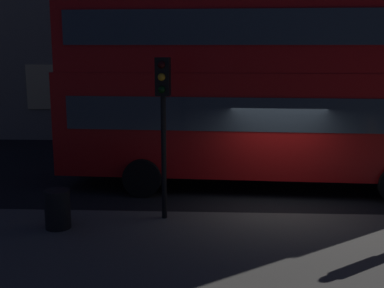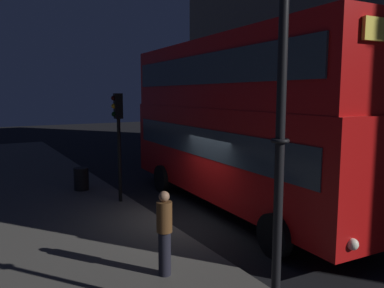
% 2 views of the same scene
% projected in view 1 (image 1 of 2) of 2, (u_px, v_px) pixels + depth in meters
% --- Properties ---
extents(ground_plane, '(80.00, 80.00, 0.00)m').
position_uv_depth(ground_plane, '(279.00, 208.00, 12.74)').
color(ground_plane, black).
extents(double_decker_bus, '(11.33, 3.20, 5.53)m').
position_uv_depth(double_decker_bus, '(255.00, 81.00, 14.06)').
color(double_decker_bus, '#B20F0F').
rests_on(double_decker_bus, ground).
extents(traffic_light_near_kerb, '(0.35, 0.38, 3.73)m').
position_uv_depth(traffic_light_near_kerb, '(163.00, 104.00, 11.16)').
color(traffic_light_near_kerb, black).
rests_on(traffic_light_near_kerb, sidewalk_slab).
extents(litter_bin, '(0.56, 0.56, 0.87)m').
position_uv_depth(litter_bin, '(58.00, 209.00, 10.97)').
color(litter_bin, black).
rests_on(litter_bin, sidewalk_slab).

